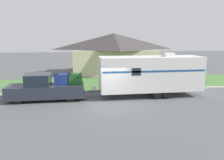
# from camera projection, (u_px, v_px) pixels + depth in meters

# --- Properties ---
(ground_plane) EXTENTS (120.00, 120.00, 0.00)m
(ground_plane) POSITION_uv_depth(u_px,v_px,m) (111.00, 105.00, 15.40)
(ground_plane) COLOR #515456
(curb_strip) EXTENTS (80.00, 0.30, 0.14)m
(curb_strip) POSITION_uv_depth(u_px,v_px,m) (105.00, 91.00, 19.03)
(curb_strip) COLOR #ADADA8
(curb_strip) RESTS_ON ground_plane
(lawn_strip) EXTENTS (80.00, 7.00, 0.03)m
(lawn_strip) POSITION_uv_depth(u_px,v_px,m) (101.00, 83.00, 22.59)
(lawn_strip) COLOR #477538
(lawn_strip) RESTS_ON ground_plane
(house_across_street) EXTENTS (11.64, 7.09, 5.25)m
(house_across_street) POSITION_uv_depth(u_px,v_px,m) (114.00, 52.00, 29.30)
(house_across_street) COLOR beige
(house_across_street) RESTS_ON ground_plane
(pickup_truck) EXTENTS (5.77, 1.96, 2.09)m
(pickup_truck) POSITION_uv_depth(u_px,v_px,m) (47.00, 88.00, 16.49)
(pickup_truck) COLOR black
(pickup_truck) RESTS_ON ground_plane
(travel_trailer) EXTENTS (9.16, 2.33, 3.48)m
(travel_trailer) POSITION_uv_depth(u_px,v_px,m) (150.00, 73.00, 17.48)
(travel_trailer) COLOR black
(travel_trailer) RESTS_ON ground_plane
(mailbox) EXTENTS (0.48, 0.20, 1.24)m
(mailbox) POSITION_uv_depth(u_px,v_px,m) (180.00, 77.00, 20.77)
(mailbox) COLOR brown
(mailbox) RESTS_ON ground_plane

